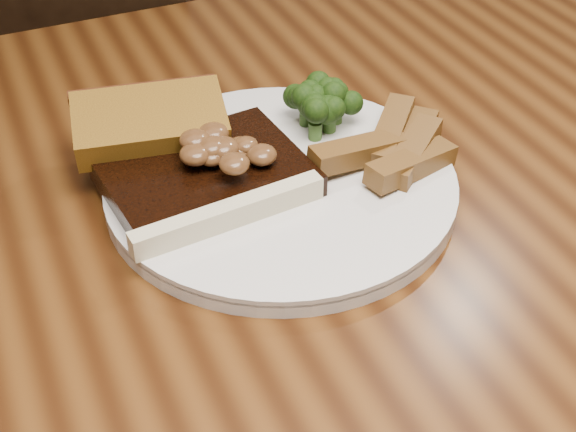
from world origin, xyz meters
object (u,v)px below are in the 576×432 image
object	(u,v)px
plate	(281,186)
chair_far	(53,120)
garlic_bread	(153,144)
potato_wedges	(365,144)
dining_table	(310,332)
steak	(206,178)

from	to	relation	value
plate	chair_far	bearing A→B (deg)	101.09
garlic_bread	potato_wedges	world-z (taller)	garlic_bread
dining_table	garlic_bread	world-z (taller)	garlic_bread
dining_table	garlic_bread	bearing A→B (deg)	118.35
steak	garlic_bread	bearing A→B (deg)	107.32
dining_table	potato_wedges	bearing A→B (deg)	42.03
potato_wedges	steak	bearing A→B (deg)	176.12
plate	potato_wedges	distance (m)	0.08
steak	potato_wedges	bearing A→B (deg)	-9.36
garlic_bread	potato_wedges	distance (m)	0.18
potato_wedges	dining_table	bearing A→B (deg)	-137.97
garlic_bread	potato_wedges	bearing A→B (deg)	-12.93
garlic_bread	chair_far	bearing A→B (deg)	103.78
plate	garlic_bread	distance (m)	0.11
plate	potato_wedges	xyz separation A→B (m)	(0.08, 0.00, 0.02)
dining_table	plate	distance (m)	0.12
plate	garlic_bread	world-z (taller)	garlic_bread
dining_table	steak	xyz separation A→B (m)	(-0.05, 0.08, 0.12)
dining_table	plate	xyz separation A→B (m)	(0.01, 0.07, 0.10)
dining_table	steak	distance (m)	0.15
chair_far	garlic_bread	distance (m)	0.58
dining_table	steak	size ratio (longest dim) A/B	10.55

